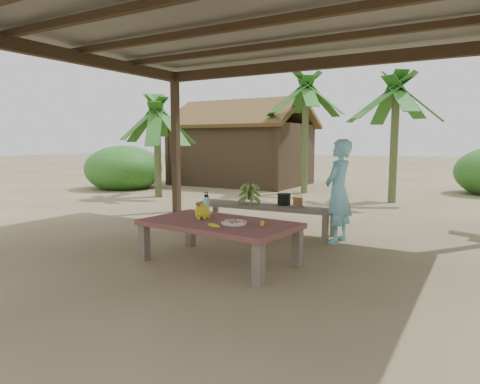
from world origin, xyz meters
The scene contains 17 objects.
ground centered at (0.00, 0.00, 0.00)m, with size 80.00×80.00×0.00m, color brown.
pavilion centered at (-0.01, -0.01, 2.78)m, with size 6.60×5.60×2.95m.
work_table centered at (-0.02, -0.40, 0.43)m, with size 1.88×1.15×0.50m.
bench centered at (-0.31, 1.39, 0.39)m, with size 2.23×0.73×0.45m.
ripe_banana_bunch centered at (-0.37, -0.32, 0.59)m, with size 0.30×0.26×0.18m, color yellow, non-canonical shape.
plate centered at (0.23, -0.47, 0.52)m, with size 0.29×0.29×0.04m.
loose_banana_front centered at (0.13, -0.73, 0.52)m, with size 0.04×0.15×0.04m, color yellow.
loose_banana_side centered at (0.53, -0.37, 0.52)m, with size 0.04×0.16×0.04m, color yellow.
water_flask centered at (-0.44, -0.04, 0.62)m, with size 0.08×0.08×0.29m.
green_banana_stalk centered at (-0.59, 1.37, 0.63)m, with size 0.31×0.31×0.35m, color #598C2D, non-canonical shape.
cooking_pot centered at (-0.04, 1.50, 0.54)m, with size 0.20×0.20×0.17m, color black.
skewer_rack centered at (0.24, 1.37, 0.57)m, with size 0.18×0.08×0.24m, color #A57F47, non-canonical shape.
woman centered at (0.87, 1.34, 0.73)m, with size 0.54×0.35×1.47m, color #6DB5CF.
hut centered at (-4.50, 8.00, 1.10)m, with size 4.40×3.43×2.85m.
banana_plant_n centered at (0.76, 5.92, 2.42)m, with size 1.80×1.80×2.91m.
banana_plant_nw centered at (-1.73, 6.64, 2.70)m, with size 1.80×1.80×3.19m.
banana_plant_w centered at (-4.76, 4.00, 1.98)m, with size 1.80×1.80×2.45m.
Camera 1 is at (2.68, -4.56, 1.43)m, focal length 32.00 mm.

